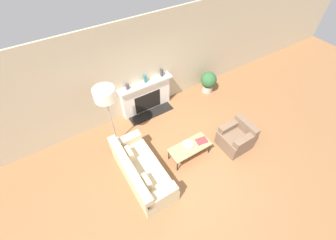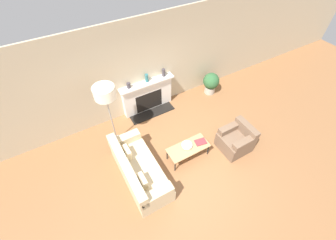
{
  "view_description": "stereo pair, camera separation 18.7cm",
  "coord_description": "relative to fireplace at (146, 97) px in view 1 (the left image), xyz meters",
  "views": [
    {
      "loc": [
        -2.19,
        -2.32,
        5.11
      ],
      "look_at": [
        0.1,
        1.3,
        0.45
      ],
      "focal_mm": 24.0,
      "sensor_mm": 36.0,
      "label": 1
    },
    {
      "loc": [
        -2.03,
        -2.42,
        5.11
      ],
      "look_at": [
        0.1,
        1.3,
        0.45
      ],
      "focal_mm": 24.0,
      "sensor_mm": 36.0,
      "label": 2
    }
  ],
  "objects": [
    {
      "name": "mantel_vase_left",
      "position": [
        -0.55,
        0.02,
        0.62
      ],
      "size": [
        0.11,
        0.11,
        0.16
      ],
      "color": "#3D383D",
      "rests_on": "fireplace"
    },
    {
      "name": "ground_plane",
      "position": [
        -0.03,
        -2.44,
        -0.51
      ],
      "size": [
        18.0,
        18.0,
        0.0
      ],
      "primitive_type": "plane",
      "color": "brown"
    },
    {
      "name": "mantel_vase_center_left",
      "position": [
        0.02,
        0.02,
        0.66
      ],
      "size": [
        0.1,
        0.1,
        0.25
      ],
      "color": "#28666B",
      "rests_on": "fireplace"
    },
    {
      "name": "armchair_near",
      "position": [
        1.37,
        -2.57,
        -0.2
      ],
      "size": [
        0.78,
        0.75,
        0.76
      ],
      "rotation": [
        0.0,
        0.0,
        -1.57
      ],
      "color": "brown",
      "rests_on": "ground_plane"
    },
    {
      "name": "mantel_vase_center_right",
      "position": [
        0.58,
        0.02,
        0.66
      ],
      "size": [
        0.1,
        0.1,
        0.24
      ],
      "color": "#3D383D",
      "rests_on": "fireplace"
    },
    {
      "name": "wall_back",
      "position": [
        -0.03,
        0.15,
        0.94
      ],
      "size": [
        18.0,
        0.06,
        2.9
      ],
      "color": "#BCAD8E",
      "rests_on": "ground_plane"
    },
    {
      "name": "coffee_table",
      "position": [
        0.07,
        -2.19,
        -0.14
      ],
      "size": [
        1.1,
        0.48,
        0.41
      ],
      "color": "tan",
      "rests_on": "ground_plane"
    },
    {
      "name": "potted_plant",
      "position": [
        2.19,
        -0.34,
        -0.09
      ],
      "size": [
        0.54,
        0.54,
        0.75
      ],
      "color": "#B2A899",
      "rests_on": "ground_plane"
    },
    {
      "name": "bowl",
      "position": [
        0.06,
        -2.14,
        -0.06
      ],
      "size": [
        0.28,
        0.28,
        0.07
      ],
      "color": "silver",
      "rests_on": "coffee_table"
    },
    {
      "name": "book",
      "position": [
        0.44,
        -2.21,
        -0.09
      ],
      "size": [
        0.32,
        0.25,
        0.02
      ],
      "rotation": [
        0.0,
        0.0,
        -0.17
      ],
      "color": "#9E2D33",
      "rests_on": "coffee_table"
    },
    {
      "name": "couch",
      "position": [
        -1.3,
        -2.1,
        -0.2
      ],
      "size": [
        0.84,
        1.94,
        0.82
      ],
      "rotation": [
        0.0,
        0.0,
        1.57
      ],
      "color": "#CCB78E",
      "rests_on": "ground_plane"
    },
    {
      "name": "floor_lamp",
      "position": [
        -1.37,
        -0.73,
        1.19
      ],
      "size": [
        0.51,
        0.51,
        1.92
      ],
      "color": "gray",
      "rests_on": "ground_plane"
    },
    {
      "name": "fireplace",
      "position": [
        0.0,
        0.0,
        0.0
      ],
      "size": [
        1.7,
        0.59,
        1.05
      ],
      "color": "silver",
      "rests_on": "ground_plane"
    }
  ]
}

